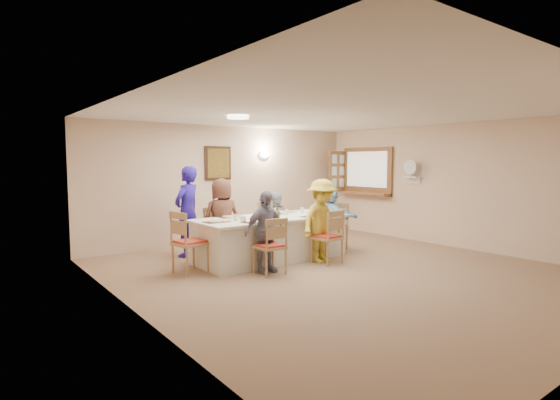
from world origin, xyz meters
TOP-DOWN VIEW (x-y plane):
  - ground at (0.00, 0.00)m, footprint 7.00×7.00m
  - room_walls at (0.00, 0.00)m, footprint 7.00×7.00m
  - wall_picture at (-0.30, 3.46)m, footprint 0.62×0.05m
  - wall_sconce at (0.90, 3.44)m, footprint 0.26×0.09m
  - ceiling_light at (-1.00, 1.50)m, footprint 0.36×0.36m
  - serving_hatch at (3.21, 2.40)m, footprint 0.06×1.50m
  - hatch_sill at (3.09, 2.40)m, footprint 0.30×1.50m
  - shutter_door at (2.95, 3.16)m, footprint 0.55×0.04m
  - fan_shelf at (3.13, 1.05)m, footprint 0.22×0.36m
  - desk_fan at (3.10, 1.05)m, footprint 0.30×0.30m
  - dining_table at (-0.40, 1.40)m, footprint 2.74×1.16m
  - chair_back_left at (-1.00, 2.20)m, footprint 0.50×0.50m
  - chair_back_right at (0.20, 2.20)m, footprint 0.50×0.50m
  - chair_front_left at (-1.00, 0.60)m, footprint 0.44×0.44m
  - chair_front_right at (0.20, 0.60)m, footprint 0.48×0.48m
  - chair_left_end at (-1.95, 1.40)m, footprint 0.54×0.54m
  - chair_right_end at (1.15, 1.40)m, footprint 0.51×0.51m
  - diner_back_left at (-1.00, 2.08)m, footprint 0.83×0.65m
  - diner_back_right at (0.20, 2.08)m, footprint 0.68×0.59m
  - diner_front_left at (-1.00, 0.72)m, footprint 0.78×0.38m
  - diner_front_right at (0.20, 0.72)m, footprint 1.09×0.81m
  - diner_right_end at (1.02, 1.40)m, footprint 1.22×0.40m
  - caregiver at (-1.45, 2.55)m, footprint 0.93×0.90m
  - placemat_fl at (-1.00, 0.98)m, footprint 0.37×0.27m
  - plate_fl at (-1.00, 0.98)m, footprint 0.24×0.24m
  - napkin_fl at (-0.82, 0.93)m, footprint 0.14×0.14m
  - placemat_fr at (0.20, 0.98)m, footprint 0.37×0.27m
  - plate_fr at (0.20, 0.98)m, footprint 0.22×0.22m
  - napkin_fr at (0.38, 0.93)m, footprint 0.14×0.14m
  - placemat_bl at (-1.00, 1.82)m, footprint 0.37×0.27m
  - plate_bl at (-1.00, 1.82)m, footprint 0.24×0.24m
  - napkin_bl at (-0.82, 1.77)m, footprint 0.13×0.13m
  - placemat_br at (0.20, 1.82)m, footprint 0.33×0.24m
  - plate_br at (0.20, 1.82)m, footprint 0.24×0.24m
  - napkin_br at (0.38, 1.77)m, footprint 0.14×0.14m
  - placemat_le at (-1.50, 1.40)m, footprint 0.38×0.28m
  - plate_le at (-1.50, 1.40)m, footprint 0.23×0.23m
  - napkin_le at (-1.32, 1.35)m, footprint 0.14×0.14m
  - placemat_re at (0.72, 1.40)m, footprint 0.36×0.26m
  - plate_re at (0.72, 1.40)m, footprint 0.26×0.26m
  - napkin_re at (0.90, 1.35)m, footprint 0.15×0.15m
  - teacup_a at (-1.16, 1.11)m, footprint 0.17×0.17m
  - teacup_b at (0.00, 1.92)m, footprint 0.10×0.10m
  - bowl_a at (-0.67, 1.13)m, footprint 0.22×0.22m
  - bowl_b at (-0.03, 1.64)m, footprint 0.25×0.25m
  - condiment_ketchup at (-0.47, 1.40)m, footprint 0.09×0.09m
  - condiment_brown at (-0.33, 1.43)m, footprint 0.11×0.12m
  - condiment_malt at (-0.30, 1.35)m, footprint 0.18×0.18m
  - drinking_glass at (-0.55, 1.45)m, footprint 0.06×0.06m

SIDE VIEW (x-z plane):
  - ground at x=0.00m, z-range 0.00..0.00m
  - dining_table at x=-0.40m, z-range 0.00..0.76m
  - chair_front_left at x=-1.00m, z-range 0.00..0.89m
  - chair_back_left at x=-1.00m, z-range 0.00..0.90m
  - chair_right_end at x=1.15m, z-range 0.00..0.91m
  - chair_front_right at x=0.20m, z-range 0.00..0.92m
  - chair_back_right at x=0.20m, z-range 0.00..0.93m
  - chair_left_end at x=-1.95m, z-range 0.00..0.98m
  - diner_back_right at x=0.20m, z-range 0.00..1.14m
  - diner_front_left at x=-1.00m, z-range 0.00..1.29m
  - diner_right_end at x=1.02m, z-range 0.00..1.31m
  - diner_front_right at x=0.20m, z-range 0.00..1.43m
  - diner_back_left at x=-1.00m, z-range 0.00..1.44m
  - placemat_fl at x=-1.00m, z-range 0.76..0.77m
  - placemat_fr at x=0.20m, z-range 0.76..0.77m
  - placemat_bl at x=-1.00m, z-range 0.76..0.77m
  - placemat_br at x=0.20m, z-range 0.76..0.77m
  - placemat_le at x=-1.50m, z-range 0.76..0.77m
  - placemat_re at x=0.72m, z-range 0.76..0.77m
  - napkin_fl at x=-0.82m, z-range 0.77..0.77m
  - napkin_fr at x=0.38m, z-range 0.77..0.77m
  - napkin_bl at x=-0.82m, z-range 0.77..0.77m
  - napkin_br at x=0.38m, z-range 0.77..0.77m
  - napkin_le at x=-1.32m, z-range 0.77..0.77m
  - napkin_re at x=0.90m, z-range 0.77..0.77m
  - plate_fl at x=-1.00m, z-range 0.77..0.78m
  - plate_fr at x=0.20m, z-range 0.77..0.78m
  - plate_bl at x=-1.00m, z-range 0.77..0.78m
  - plate_br at x=0.20m, z-range 0.77..0.78m
  - plate_le at x=-1.50m, z-range 0.77..0.78m
  - plate_re at x=0.72m, z-range 0.76..0.78m
  - bowl_a at x=-0.67m, z-range 0.76..0.81m
  - bowl_b at x=-0.03m, z-range 0.76..0.82m
  - teacup_b at x=0.00m, z-range 0.76..0.85m
  - teacup_a at x=-1.16m, z-range 0.76..0.85m
  - drinking_glass at x=-0.55m, z-range 0.77..0.86m
  - caregiver at x=-1.45m, z-range 0.00..1.65m
  - condiment_malt at x=-0.30m, z-range 0.76..0.93m
  - condiment_brown at x=-0.33m, z-range 0.76..0.97m
  - condiment_ketchup at x=-0.47m, z-range 0.76..0.98m
  - hatch_sill at x=3.09m, z-range 0.95..1.00m
  - fan_shelf at x=3.13m, z-range 1.39..1.41m
  - serving_hatch at x=3.21m, z-range 0.92..2.08m
  - shutter_door at x=2.95m, z-range 1.00..2.00m
  - room_walls at x=0.00m, z-range -1.99..5.01m
  - desk_fan at x=3.10m, z-range 1.41..1.69m
  - wall_picture at x=-0.30m, z-range 1.34..2.06m
  - wall_sconce at x=0.90m, z-range 1.81..1.99m
  - ceiling_light at x=-1.00m, z-range 2.45..2.50m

